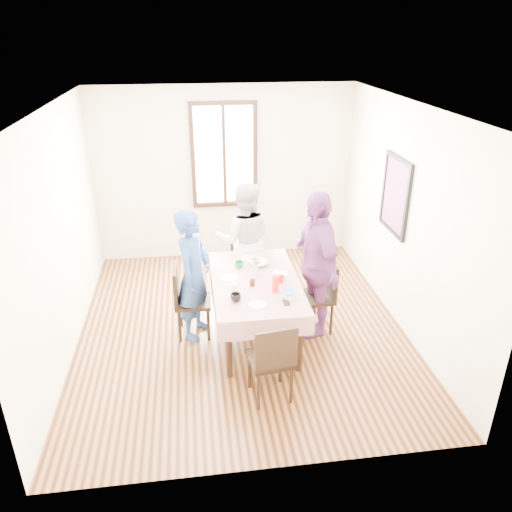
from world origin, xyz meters
The scene contains 31 objects.
ground centered at (0.00, 0.00, 0.00)m, with size 4.50×4.50×0.00m, color black.
back_wall centered at (0.00, 2.25, 1.35)m, with size 4.00×4.00×0.00m, color beige.
right_wall centered at (2.00, 0.00, 1.35)m, with size 4.50×4.50×0.00m, color beige.
window_frame centered at (0.00, 2.23, 1.65)m, with size 1.02×0.06×1.62m, color black.
window_pane centered at (0.00, 2.24, 1.65)m, with size 0.90×0.02×1.50m, color white.
art_poster centered at (1.98, 0.30, 1.55)m, with size 0.04×0.76×0.96m, color red.
dining_table centered at (0.15, -0.23, 0.38)m, with size 0.88×1.59×0.75m, color black.
tablecloth centered at (0.15, -0.23, 0.76)m, with size 1.00×1.71×0.01m, color #570408.
chair_left centered at (-0.59, -0.08, 0.46)m, with size 0.42×0.42×0.91m, color black.
chair_right centered at (0.89, -0.18, 0.46)m, with size 0.42×0.42×0.91m, color black.
chair_far centered at (0.15, 0.86, 0.46)m, with size 0.42×0.42×0.91m, color black.
chair_near centered at (0.15, -1.32, 0.46)m, with size 0.42×0.42×0.91m, color black.
person_left centered at (-0.57, -0.08, 0.81)m, with size 0.59×0.39×1.61m, color navy.
person_far centered at (0.15, 0.84, 0.81)m, with size 0.79×0.62×1.63m, color beige.
person_right centered at (0.87, -0.18, 0.90)m, with size 1.06×0.44×1.80m, color #78397B.
mug_black centered at (-0.12, -0.67, 0.81)m, with size 0.12×0.12×0.09m, color black.
mug_flag centered at (0.43, -0.32, 0.80)m, with size 0.09×0.09×0.08m, color red.
mug_green centered at (0.00, 0.13, 0.80)m, with size 0.10×0.10×0.08m, color #0C7226.
serving_bowl centered at (0.24, 0.16, 0.79)m, with size 0.23×0.23×0.06m, color white.
juice_carton centered at (0.34, -0.53, 0.86)m, with size 0.06×0.06×0.20m, color red.
butter_tub centered at (0.46, -0.69, 0.79)m, with size 0.13×0.13×0.06m, color white.
jam_jar centered at (0.10, -0.36, 0.80)m, with size 0.06×0.06×0.08m, color black.
drinking_glass centered at (-0.12, -0.44, 0.81)m, with size 0.06×0.06×0.09m, color silver.
smartphone centered at (0.41, -0.78, 0.77)m, with size 0.07×0.14×0.01m, color black.
flower_vase centered at (0.16, -0.14, 0.84)m, with size 0.07×0.07×0.15m, color silver.
plate_left centered at (-0.14, -0.13, 0.77)m, with size 0.20×0.20×0.01m, color white.
plate_right centered at (0.46, -0.11, 0.77)m, with size 0.20×0.20×0.01m, color white.
plate_far centered at (0.15, 0.37, 0.77)m, with size 0.20×0.20×0.01m, color white.
plate_near centered at (0.10, -0.79, 0.77)m, with size 0.20×0.20×0.01m, color white.
butter_lid centered at (0.46, -0.69, 0.83)m, with size 0.12×0.12×0.01m, color blue.
flower_bunch centered at (0.16, -0.14, 0.96)m, with size 0.09×0.09×0.10m, color yellow, non-canonical shape.
Camera 1 is at (-0.53, -5.30, 3.47)m, focal length 34.79 mm.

